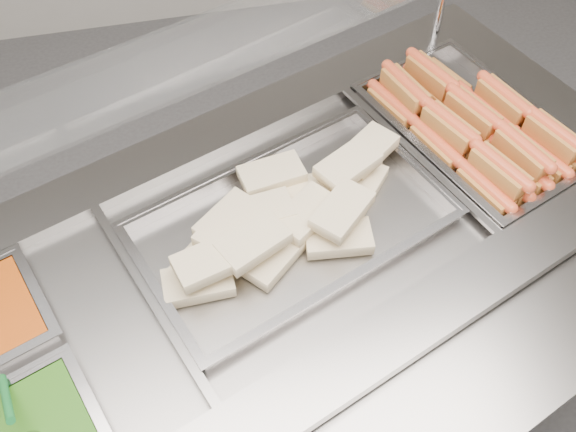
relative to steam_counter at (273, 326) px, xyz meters
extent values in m
cube|color=gray|center=(0.00, 0.00, -0.01)|extent=(2.02, 1.40, 0.90)
cube|color=gray|center=(0.13, -0.34, 0.45)|extent=(1.87, 0.83, 0.03)
cube|color=gray|center=(-0.13, 0.34, 0.45)|extent=(1.87, 0.83, 0.03)
cube|color=gray|center=(0.85, 0.33, 0.45)|extent=(0.34, 0.60, 0.03)
cube|color=black|center=(0.00, 0.00, 0.34)|extent=(1.78, 1.16, 0.02)
cube|color=gray|center=(0.42, 0.16, 0.46)|extent=(0.23, 0.56, 0.01)
cube|color=gray|center=(-0.29, -0.11, 0.46)|extent=(0.23, 0.56, 0.01)
cube|color=gray|center=(0.19, -0.50, 0.42)|extent=(1.84, 0.92, 0.02)
cube|color=silver|center=(-0.08, 0.20, 0.86)|extent=(1.71, 0.90, 0.09)
cube|color=#A46122|center=(0.55, 0.02, 0.45)|extent=(0.11, 0.16, 0.05)
cylinder|color=#DA5527|center=(0.55, 0.02, 0.47)|extent=(0.09, 0.17, 0.03)
cube|color=#A46122|center=(0.48, 0.19, 0.45)|extent=(0.11, 0.16, 0.05)
cylinder|color=#DA5527|center=(0.48, 0.19, 0.47)|extent=(0.09, 0.17, 0.03)
cube|color=#A46122|center=(0.42, 0.36, 0.45)|extent=(0.11, 0.16, 0.05)
cylinder|color=#DA5527|center=(0.42, 0.36, 0.47)|extent=(0.09, 0.17, 0.03)
cube|color=#A46122|center=(0.61, 0.04, 0.45)|extent=(0.10, 0.16, 0.05)
cylinder|color=#DA5527|center=(0.61, 0.04, 0.47)|extent=(0.09, 0.17, 0.03)
cube|color=#A46122|center=(0.54, 0.21, 0.45)|extent=(0.10, 0.16, 0.05)
cylinder|color=#DA5527|center=(0.54, 0.21, 0.47)|extent=(0.09, 0.17, 0.03)
cube|color=#A46122|center=(0.48, 0.38, 0.45)|extent=(0.10, 0.16, 0.05)
cylinder|color=#DA5527|center=(0.48, 0.38, 0.47)|extent=(0.09, 0.17, 0.03)
cube|color=#A46122|center=(0.67, 0.07, 0.45)|extent=(0.10, 0.16, 0.05)
cylinder|color=#DA5527|center=(0.67, 0.07, 0.47)|extent=(0.09, 0.17, 0.03)
cube|color=#A46122|center=(0.60, 0.24, 0.45)|extent=(0.11, 0.16, 0.05)
cylinder|color=#DA5527|center=(0.60, 0.24, 0.47)|extent=(0.09, 0.17, 0.03)
cube|color=#A46122|center=(0.54, 0.40, 0.45)|extent=(0.11, 0.16, 0.05)
cylinder|color=#DA5527|center=(0.54, 0.40, 0.47)|extent=(0.10, 0.17, 0.03)
cube|color=#A46122|center=(0.73, 0.09, 0.45)|extent=(0.11, 0.16, 0.05)
cylinder|color=#DA5527|center=(0.73, 0.09, 0.47)|extent=(0.10, 0.17, 0.03)
cube|color=#A46122|center=(0.67, 0.26, 0.45)|extent=(0.11, 0.16, 0.05)
cylinder|color=#DA5527|center=(0.67, 0.26, 0.47)|extent=(0.10, 0.17, 0.03)
cube|color=#A46122|center=(0.60, 0.43, 0.45)|extent=(0.11, 0.16, 0.05)
cylinder|color=#DA5527|center=(0.60, 0.43, 0.47)|extent=(0.10, 0.17, 0.03)
cube|color=#A46122|center=(0.79, 0.11, 0.45)|extent=(0.10, 0.16, 0.05)
cylinder|color=#DA5527|center=(0.79, 0.11, 0.47)|extent=(0.09, 0.17, 0.03)
cube|color=#A46122|center=(0.73, 0.28, 0.45)|extent=(0.11, 0.16, 0.05)
cylinder|color=#DA5527|center=(0.73, 0.28, 0.47)|extent=(0.09, 0.17, 0.03)
cube|color=#A46122|center=(0.58, 0.03, 0.50)|extent=(0.11, 0.16, 0.05)
cylinder|color=#DA5527|center=(0.58, 0.03, 0.53)|extent=(0.10, 0.17, 0.03)
cube|color=#A46122|center=(0.52, 0.20, 0.50)|extent=(0.11, 0.16, 0.05)
cylinder|color=#DA5527|center=(0.52, 0.20, 0.53)|extent=(0.10, 0.17, 0.03)
cube|color=#A46122|center=(0.45, 0.37, 0.50)|extent=(0.10, 0.16, 0.05)
cylinder|color=#DA5527|center=(0.45, 0.37, 0.53)|extent=(0.08, 0.17, 0.03)
cube|color=#A46122|center=(0.66, 0.08, 0.50)|extent=(0.10, 0.16, 0.05)
cylinder|color=#DA5527|center=(0.66, 0.08, 0.53)|extent=(0.09, 0.17, 0.03)
cube|color=#A46122|center=(0.60, 0.24, 0.50)|extent=(0.11, 0.16, 0.05)
cylinder|color=#DA5527|center=(0.60, 0.24, 0.53)|extent=(0.10, 0.17, 0.03)
cube|color=#A46122|center=(0.54, 0.41, 0.50)|extent=(0.11, 0.16, 0.05)
cylinder|color=#DA5527|center=(0.54, 0.41, 0.53)|extent=(0.10, 0.17, 0.03)
cube|color=#A46122|center=(0.77, 0.11, 0.50)|extent=(0.11, 0.16, 0.05)
cylinder|color=#DA5527|center=(0.77, 0.11, 0.53)|extent=(0.10, 0.17, 0.03)
cube|color=#A46122|center=(0.70, 0.27, 0.50)|extent=(0.10, 0.16, 0.05)
cylinder|color=#DA5527|center=(0.70, 0.27, 0.53)|extent=(0.09, 0.17, 0.03)
cube|color=beige|center=(0.15, -0.05, 0.46)|extent=(0.16, 0.10, 0.03)
cube|color=beige|center=(0.11, 0.10, 0.46)|extent=(0.16, 0.10, 0.03)
cube|color=beige|center=(0.10, 0.09, 0.46)|extent=(0.16, 0.10, 0.03)
cube|color=beige|center=(-0.16, -0.03, 0.46)|extent=(0.17, 0.17, 0.03)
cube|color=beige|center=(0.25, 0.10, 0.46)|extent=(0.17, 0.18, 0.03)
cube|color=beige|center=(0.09, -0.01, 0.46)|extent=(0.16, 0.09, 0.03)
cube|color=beige|center=(-0.18, -0.10, 0.46)|extent=(0.16, 0.09, 0.03)
cube|color=beige|center=(-0.01, -0.06, 0.46)|extent=(0.18, 0.17, 0.03)
cube|color=beige|center=(-0.10, 0.02, 0.50)|extent=(0.17, 0.17, 0.03)
cube|color=beige|center=(-0.01, 0.04, 0.50)|extent=(0.17, 0.11, 0.03)
cube|color=beige|center=(0.04, 0.16, 0.49)|extent=(0.17, 0.11, 0.03)
cube|color=beige|center=(-0.09, 0.04, 0.49)|extent=(0.18, 0.17, 0.03)
cube|color=beige|center=(0.09, 0.01, 0.49)|extent=(0.18, 0.17, 0.03)
cube|color=beige|center=(0.29, 0.18, 0.50)|extent=(0.18, 0.16, 0.03)
cube|color=beige|center=(-0.15, -0.09, 0.52)|extent=(0.17, 0.13, 0.03)
cube|color=beige|center=(-0.05, -0.06, 0.52)|extent=(0.18, 0.15, 0.03)
cube|color=beige|center=(0.22, 0.12, 0.52)|extent=(0.18, 0.15, 0.03)
cube|color=beige|center=(0.17, -0.01, 0.52)|extent=(0.17, 0.17, 0.03)
cylinder|color=#147630|center=(-0.56, -0.31, 0.53)|extent=(0.07, 0.15, 0.10)
camera|label=1|loc=(-0.15, -0.87, 1.68)|focal=40.00mm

